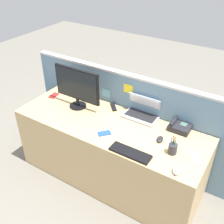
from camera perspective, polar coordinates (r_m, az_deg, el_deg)
name	(u,v)px	position (r m, az deg, el deg)	size (l,w,h in m)	color
ground_plane	(110,176)	(3.29, -0.48, -13.33)	(10.00, 10.00, 0.00)	slate
desk	(110,152)	(3.02, -0.51, -8.38)	(2.05, 0.72, 0.76)	tan
cubicle_divider	(128,119)	(3.17, 3.37, -1.53)	(2.54, 0.07, 1.16)	#6084A3
desktop_monitor	(77,86)	(2.97, -7.41, 5.43)	(0.57, 0.19, 0.46)	black
laptop	(143,111)	(2.90, 6.49, 0.19)	(0.37, 0.25, 0.23)	#9EA0A8
desk_phone	(179,127)	(2.77, 14.06, -3.03)	(0.21, 0.18, 0.10)	#232328
keyboard_main	(130,153)	(2.43, 3.88, -8.58)	(0.38, 0.12, 0.02)	black
computer_mouse_right_hand	(160,139)	(2.60, 10.10, -5.67)	(0.06, 0.10, 0.03)	#232328
computer_mouse_left_hand	(176,171)	(2.32, 13.35, -11.97)	(0.06, 0.10, 0.03)	#9EA0A8
pen_cup	(173,149)	(2.46, 12.69, -7.53)	(0.08, 0.08, 0.18)	#333338
cell_phone_red_case	(54,96)	(3.35, -12.19, 3.42)	(0.07, 0.13, 0.01)	#B22323
cell_phone_blue_case	(104,133)	(2.65, -1.63, -4.52)	(0.07, 0.13, 0.01)	blue
cell_phone_silver_slab	(195,158)	(2.49, 17.15, -9.25)	(0.07, 0.15, 0.01)	#B7BAC1
tv_remote	(113,107)	(3.04, 0.30, 1.14)	(0.04, 0.17, 0.02)	black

